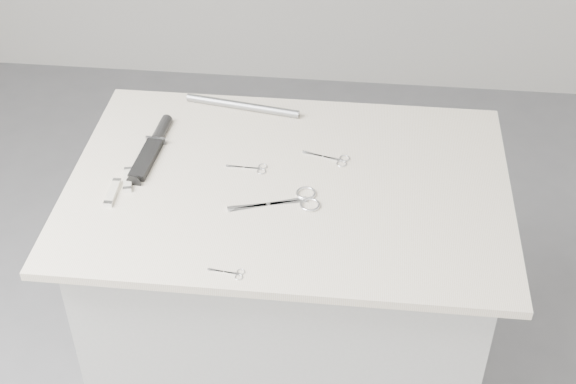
# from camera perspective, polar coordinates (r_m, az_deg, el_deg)

# --- Properties ---
(plinth) EXTENTS (0.90, 0.60, 0.90)m
(plinth) POSITION_cam_1_polar(r_m,az_deg,el_deg) (2.14, 0.04, -9.24)
(plinth) COLOR #B6B6B4
(plinth) RESTS_ON ground
(display_board) EXTENTS (1.00, 0.70, 0.02)m
(display_board) POSITION_cam_1_polar(r_m,az_deg,el_deg) (1.82, 0.04, 0.48)
(display_board) COLOR beige
(display_board) RESTS_ON plinth
(large_shears) EXTENTS (0.20, 0.11, 0.01)m
(large_shears) POSITION_cam_1_polar(r_m,az_deg,el_deg) (1.76, 0.42, -0.64)
(large_shears) COLOR white
(large_shears) RESTS_ON display_board
(embroidery_scissors_a) EXTENTS (0.11, 0.06, 0.00)m
(embroidery_scissors_a) POSITION_cam_1_polar(r_m,az_deg,el_deg) (1.89, 3.28, 2.36)
(embroidery_scissors_a) COLOR white
(embroidery_scissors_a) RESTS_ON display_board
(embroidery_scissors_b) EXTENTS (0.10, 0.04, 0.00)m
(embroidery_scissors_b) POSITION_cam_1_polar(r_m,az_deg,el_deg) (1.86, -2.49, 1.70)
(embroidery_scissors_b) COLOR white
(embroidery_scissors_b) RESTS_ON display_board
(tiny_scissors) EXTENTS (0.07, 0.03, 0.00)m
(tiny_scissors) POSITION_cam_1_polar(r_m,az_deg,el_deg) (1.60, -4.07, -5.78)
(tiny_scissors) COLOR white
(tiny_scissors) RESTS_ON display_board
(sheathed_knife) EXTENTS (0.06, 0.25, 0.03)m
(sheathed_knife) POSITION_cam_1_polar(r_m,az_deg,el_deg) (1.94, -9.55, 3.32)
(sheathed_knife) COLOR black
(sheathed_knife) RESTS_ON display_board
(pocket_knife_a) EXTENTS (0.03, 0.08, 0.01)m
(pocket_knife_a) POSITION_cam_1_polar(r_m,az_deg,el_deg) (1.85, -11.32, 0.86)
(pocket_knife_a) COLOR beige
(pocket_knife_a) RESTS_ON display_board
(pocket_knife_b) EXTENTS (0.02, 0.09, 0.01)m
(pocket_knife_b) POSITION_cam_1_polar(r_m,az_deg,el_deg) (1.82, -12.37, -0.03)
(pocket_knife_b) COLOR beige
(pocket_knife_b) RESTS_ON display_board
(metal_rail) EXTENTS (0.30, 0.07, 0.02)m
(metal_rail) POSITION_cam_1_polar(r_m,az_deg,el_deg) (2.06, -3.25, 6.15)
(metal_rail) COLOR gray
(metal_rail) RESTS_ON display_board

